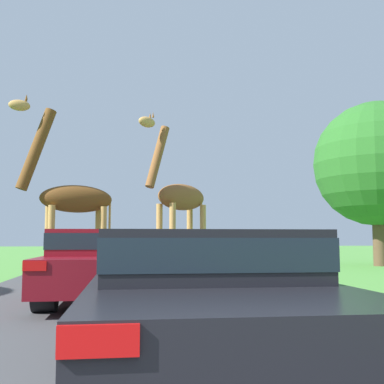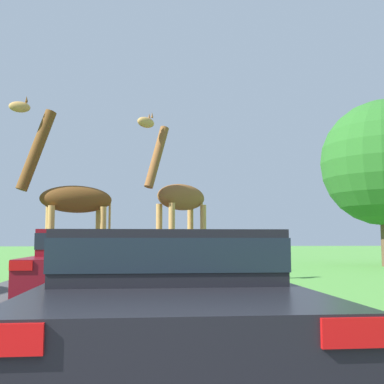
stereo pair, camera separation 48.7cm
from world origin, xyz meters
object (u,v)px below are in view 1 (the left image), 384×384
(car_queue_left, at_px, (97,262))
(tree_left_edge, at_px, (377,164))
(car_lead_maroon, at_px, (200,295))
(car_queue_right, at_px, (155,247))
(giraffe_near_road, at_px, (179,203))
(sign_post, at_px, (245,243))
(giraffe_companion, at_px, (69,199))

(car_queue_left, xyz_separation_m, tree_left_edge, (11.96, 10.69, 3.89))
(car_lead_maroon, distance_m, car_queue_left, 5.55)
(car_queue_right, bearing_deg, giraffe_near_road, -89.43)
(car_lead_maroon, relative_size, car_queue_left, 1.00)
(car_queue_right, relative_size, sign_post, 2.86)
(giraffe_companion, height_order, car_queue_right, giraffe_companion)
(giraffe_near_road, bearing_deg, giraffe_companion, 61.00)
(giraffe_companion, xyz_separation_m, car_queue_left, (1.00, -3.69, -1.56))
(car_queue_left, bearing_deg, tree_left_edge, 41.79)
(car_queue_right, height_order, car_queue_left, car_queue_right)
(car_queue_right, distance_m, tree_left_edge, 11.27)
(giraffe_near_road, xyz_separation_m, sign_post, (2.99, 4.01, -1.22))
(tree_left_edge, bearing_deg, sign_post, -159.69)
(tree_left_edge, height_order, sign_post, tree_left_edge)
(car_queue_right, distance_m, car_queue_left, 14.37)
(sign_post, bearing_deg, car_lead_maroon, -105.77)
(car_queue_left, bearing_deg, car_lead_maroon, -77.09)
(car_lead_maroon, distance_m, tree_left_edge, 19.73)
(car_lead_maroon, height_order, car_queue_left, car_queue_left)
(giraffe_near_road, bearing_deg, car_queue_right, -36.49)
(giraffe_companion, bearing_deg, giraffe_near_road, -98.73)
(car_lead_maroon, xyz_separation_m, tree_left_edge, (10.72, 16.09, 3.93))
(sign_post, bearing_deg, giraffe_near_road, -126.71)
(car_queue_right, bearing_deg, giraffe_companion, -105.77)
(giraffe_companion, relative_size, car_lead_maroon, 1.10)
(giraffe_near_road, relative_size, car_lead_maroon, 1.04)
(giraffe_near_road, distance_m, car_lead_maroon, 9.70)
(giraffe_near_road, height_order, car_lead_maroon, giraffe_near_road)
(car_lead_maroon, bearing_deg, car_queue_left, 102.91)
(tree_left_edge, bearing_deg, car_queue_right, 160.44)
(tree_left_edge, xyz_separation_m, sign_post, (-6.89, -2.55, -3.59))
(sign_post, bearing_deg, tree_left_edge, 20.31)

